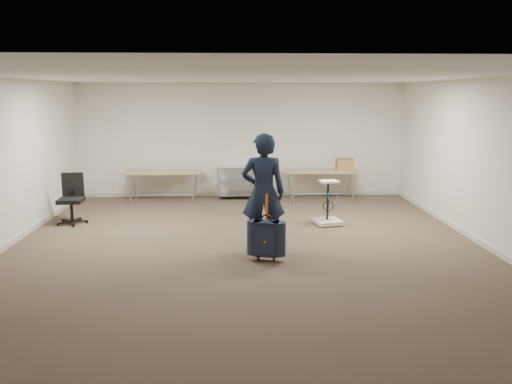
{
  "coord_description": "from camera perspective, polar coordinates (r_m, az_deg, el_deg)",
  "views": [
    {
      "loc": [
        -0.17,
        -7.83,
        2.55
      ],
      "look_at": [
        0.17,
        0.3,
        0.93
      ],
      "focal_mm": 35.0,
      "sensor_mm": 36.0,
      "label": 1
    }
  ],
  "objects": [
    {
      "name": "ground",
      "position": [
        8.24,
        -1.1,
        -6.78
      ],
      "size": [
        9.0,
        9.0,
        0.0
      ],
      "primitive_type": "plane",
      "color": "#47392B",
      "rests_on": "ground"
    },
    {
      "name": "room_shell",
      "position": [
        9.55,
        -1.29,
        -3.93
      ],
      "size": [
        8.0,
        9.0,
        9.0
      ],
      "color": "silver",
      "rests_on": "ground"
    },
    {
      "name": "folding_table_left",
      "position": [
        12.05,
        -10.62,
        2.12
      ],
      "size": [
        1.8,
        0.75,
        0.73
      ],
      "color": "#8D7A56",
      "rests_on": "ground"
    },
    {
      "name": "folding_table_right",
      "position": [
        12.11,
        7.49,
        2.26
      ],
      "size": [
        1.8,
        0.75,
        0.73
      ],
      "color": "#8D7A56",
      "rests_on": "ground"
    },
    {
      "name": "wire_shelf",
      "position": [
        12.22,
        -1.56,
        1.3
      ],
      "size": [
        1.22,
        0.47,
        0.8
      ],
      "color": "silver",
      "rests_on": "ground"
    },
    {
      "name": "person",
      "position": [
        8.05,
        0.83,
        -0.08
      ],
      "size": [
        0.72,
        0.49,
        1.94
      ],
      "primitive_type": "imported",
      "rotation": [
        0.0,
        0.0,
        3.1
      ],
      "color": "black",
      "rests_on": "ground"
    },
    {
      "name": "suitcase",
      "position": [
        7.68,
        1.18,
        -5.32
      ],
      "size": [
        0.43,
        0.31,
        1.06
      ],
      "color": "#161E31",
      "rests_on": "ground"
    },
    {
      "name": "office_chair",
      "position": [
        10.56,
        -20.28,
        -1.76
      ],
      "size": [
        0.6,
        0.6,
        0.99
      ],
      "color": "black",
      "rests_on": "ground"
    },
    {
      "name": "equipment_cart",
      "position": [
        9.91,
        8.27,
        -2.4
      ],
      "size": [
        0.56,
        0.56,
        0.88
      ],
      "color": "beige",
      "rests_on": "ground"
    },
    {
      "name": "cardboard_box",
      "position": [
        12.11,
        10.09,
        3.13
      ],
      "size": [
        0.4,
        0.31,
        0.29
      ],
      "primitive_type": "cube",
      "rotation": [
        0.0,
        0.0,
        0.04
      ],
      "color": "#A4884C",
      "rests_on": "folding_table_right"
    }
  ]
}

